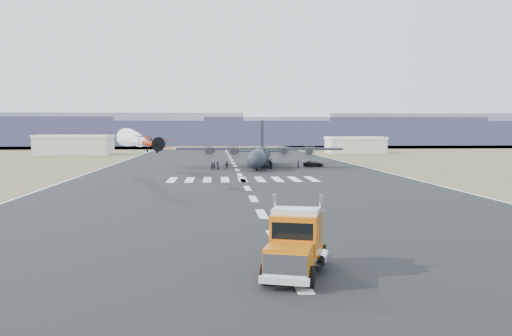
{
  "coord_description": "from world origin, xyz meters",
  "views": [
    {
      "loc": [
        -4.76,
        -42.29,
        8.59
      ],
      "look_at": [
        0.15,
        21.58,
        4.0
      ],
      "focal_mm": 38.0,
      "sensor_mm": 36.0,
      "label": 1
    }
  ],
  "objects": [
    {
      "name": "semi_truck",
      "position": [
        0.06,
        -10.69,
        1.92
      ],
      "size": [
        4.98,
        8.88,
        3.91
      ],
      "rotation": [
        0.0,
        0.0,
        -0.31
      ],
      "color": "black",
      "rests_on": "ground"
    },
    {
      "name": "crew_h",
      "position": [
        7.4,
        72.99,
        0.79
      ],
      "size": [
        0.71,
        0.88,
        1.57
      ],
      "primitive_type": "imported",
      "rotation": [
        0.0,
        0.0,
        5.07
      ],
      "color": "black",
      "rests_on": "ground"
    },
    {
      "name": "aerobatic_biplane",
      "position": [
        -13.44,
        33.1,
        6.71
      ],
      "size": [
        5.56,
        5.17,
        2.43
      ],
      "rotation": [
        0.0,
        0.13,
        0.26
      ],
      "color": "red"
    },
    {
      "name": "smoke_trail",
      "position": [
        -20.19,
        58.3,
        6.95
      ],
      "size": [
        9.84,
        31.1,
        3.49
      ],
      "rotation": [
        0.0,
        0.0,
        0.26
      ],
      "color": "white"
    },
    {
      "name": "crew_e",
      "position": [
        -4.08,
        74.19,
        0.87
      ],
      "size": [
        0.83,
        0.99,
        1.73
      ],
      "primitive_type": "imported",
      "rotation": [
        0.0,
        0.0,
        5.16
      ],
      "color": "black",
      "rests_on": "ground"
    },
    {
      "name": "ridge_seg_f",
      "position": [
        130.0,
        260.0,
        8.5
      ],
      "size": [
        150.0,
        50.0,
        17.0
      ],
      "primitive_type": "cube",
      "color": "gray",
      "rests_on": "ground"
    },
    {
      "name": "support_vehicle",
      "position": [
        18.01,
        80.83,
        0.67
      ],
      "size": [
        5.21,
        3.4,
        1.33
      ],
      "primitive_type": "imported",
      "rotation": [
        0.0,
        0.0,
        1.3
      ],
      "color": "black",
      "rests_on": "ground"
    },
    {
      "name": "ridge_seg_e",
      "position": [
        65.0,
        260.0,
        7.5
      ],
      "size": [
        150.0,
        50.0,
        15.0
      ],
      "primitive_type": "cube",
      "color": "gray",
      "rests_on": "ground"
    },
    {
      "name": "hangar_left",
      "position": [
        -52.0,
        145.0,
        3.41
      ],
      "size": [
        24.5,
        14.5,
        6.7
      ],
      "color": "beige",
      "rests_on": "ground"
    },
    {
      "name": "crew_c",
      "position": [
        7.14,
        74.42,
        0.85
      ],
      "size": [
        0.56,
        1.12,
        1.7
      ],
      "primitive_type": "imported",
      "rotation": [
        0.0,
        0.0,
        4.76
      ],
      "color": "black",
      "rests_on": "ground"
    },
    {
      "name": "ridge_seg_c",
      "position": [
        -65.0,
        260.0,
        8.5
      ],
      "size": [
        150.0,
        50.0,
        17.0
      ],
      "primitive_type": "cube",
      "color": "gray",
      "rests_on": "ground"
    },
    {
      "name": "ground",
      "position": [
        0.0,
        0.0,
        0.0
      ],
      "size": [
        500.0,
        500.0,
        0.0
      ],
      "primitive_type": "plane",
      "color": "black",
      "rests_on": "ground"
    },
    {
      "name": "crew_g",
      "position": [
        13.29,
        73.64,
        0.94
      ],
      "size": [
        0.87,
        0.89,
        1.89
      ],
      "primitive_type": "imported",
      "rotation": [
        0.0,
        0.0,
        4.05
      ],
      "color": "black",
      "rests_on": "ground"
    },
    {
      "name": "crew_f",
      "position": [
        -2.19,
        73.93,
        0.87
      ],
      "size": [
        1.68,
        0.88,
        1.73
      ],
      "primitive_type": "imported",
      "rotation": [
        0.0,
        0.0,
        6.05
      ],
      "color": "black",
      "rests_on": "ground"
    },
    {
      "name": "transport_aircraft",
      "position": [
        5.59,
        81.13,
        2.78
      ],
      "size": [
        37.43,
        30.71,
        10.8
      ],
      "rotation": [
        0.0,
        0.0,
        -0.14
      ],
      "color": "#1E232D",
      "rests_on": "ground"
    },
    {
      "name": "crew_d",
      "position": [
        7.28,
        73.22,
        0.85
      ],
      "size": [
        0.99,
        1.11,
        1.7
      ],
      "primitive_type": "imported",
      "rotation": [
        0.0,
        0.0,
        5.33
      ],
      "color": "black",
      "rests_on": "ground"
    },
    {
      "name": "ridge_seg_d",
      "position": [
        0.0,
        260.0,
        6.5
      ],
      "size": [
        150.0,
        50.0,
        13.0
      ],
      "primitive_type": "cube",
      "color": "gray",
      "rests_on": "ground"
    },
    {
      "name": "crew_b",
      "position": [
        -5.25,
        72.38,
        0.81
      ],
      "size": [
        0.78,
        0.92,
        1.62
      ],
      "primitive_type": "imported",
      "rotation": [
        0.0,
        0.0,
        2.02
      ],
      "color": "black",
      "rests_on": "ground"
    },
    {
      "name": "hangar_right",
      "position": [
        46.0,
        150.0,
        3.01
      ],
      "size": [
        20.5,
        12.5,
        5.9
      ],
      "color": "beige",
      "rests_on": "ground"
    },
    {
      "name": "scrub_far",
      "position": [
        0.0,
        230.0,
        0.0
      ],
      "size": [
        500.0,
        80.0,
        0.0
      ],
      "primitive_type": "cube",
      "color": "brown",
      "rests_on": "ground"
    },
    {
      "name": "crew_a",
      "position": [
        -4.85,
        72.5,
        0.82
      ],
      "size": [
        0.77,
        0.78,
        1.64
      ],
      "primitive_type": "imported",
      "rotation": [
        0.0,
        0.0,
        3.98
      ],
      "color": "black",
      "rests_on": "ground"
    },
    {
      "name": "runway_markings",
      "position": [
        0.0,
        60.0,
        0.01
      ],
      "size": [
        60.0,
        260.0,
        0.01
      ],
      "primitive_type": null,
      "color": "silver",
      "rests_on": "ground"
    }
  ]
}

